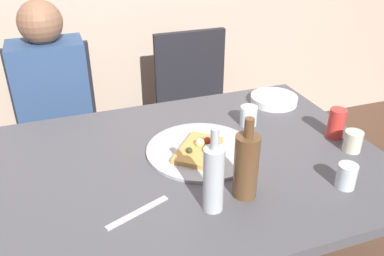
# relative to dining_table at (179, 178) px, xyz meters

# --- Properties ---
(dining_table) EXTENTS (1.52, 1.04, 0.72)m
(dining_table) POSITION_rel_dining_table_xyz_m (0.00, 0.00, 0.00)
(dining_table) COLOR #4C4C51
(dining_table) RESTS_ON ground_plane
(pizza_tray) EXTENTS (0.42, 0.42, 0.01)m
(pizza_tray) POSITION_rel_dining_table_xyz_m (0.10, 0.05, 0.07)
(pizza_tray) COLOR #ADADB2
(pizza_tray) RESTS_ON dining_table
(pizza_slice_last) EXTENTS (0.24, 0.25, 0.05)m
(pizza_slice_last) POSITION_rel_dining_table_xyz_m (0.09, 0.03, 0.09)
(pizza_slice_last) COLOR tan
(pizza_slice_last) RESTS_ON pizza_tray
(wine_bottle) EXTENTS (0.06, 0.06, 0.28)m
(wine_bottle) POSITION_rel_dining_table_xyz_m (0.02, -0.27, 0.18)
(wine_bottle) COLOR #B2BCC1
(wine_bottle) RESTS_ON dining_table
(beer_bottle) EXTENTS (0.08, 0.08, 0.28)m
(beer_bottle) POSITION_rel_dining_table_xyz_m (0.14, -0.24, 0.18)
(beer_bottle) COLOR brown
(beer_bottle) RESTS_ON dining_table
(tumbler_near) EXTENTS (0.06, 0.06, 0.08)m
(tumbler_near) POSITION_rel_dining_table_xyz_m (0.48, -0.32, 0.11)
(tumbler_near) COLOR silver
(tumbler_near) RESTS_ON dining_table
(tumbler_far) EXTENTS (0.07, 0.07, 0.08)m
(tumbler_far) POSITION_rel_dining_table_xyz_m (0.65, -0.14, 0.11)
(tumbler_far) COLOR beige
(tumbler_far) RESTS_ON dining_table
(wine_glass) EXTENTS (0.07, 0.07, 0.08)m
(wine_glass) POSITION_rel_dining_table_xyz_m (0.37, 0.18, 0.11)
(wine_glass) COLOR silver
(wine_glass) RESTS_ON dining_table
(soda_can) EXTENTS (0.07, 0.07, 0.12)m
(soda_can) POSITION_rel_dining_table_xyz_m (0.65, -0.03, 0.13)
(soda_can) COLOR red
(soda_can) RESTS_ON dining_table
(plate_stack) EXTENTS (0.22, 0.22, 0.03)m
(plate_stack) POSITION_rel_dining_table_xyz_m (0.58, 0.34, 0.09)
(plate_stack) COLOR white
(plate_stack) RESTS_ON dining_table
(table_knife) EXTENTS (0.21, 0.10, 0.01)m
(table_knife) POSITION_rel_dining_table_xyz_m (-0.20, -0.22, 0.07)
(table_knife) COLOR #B7B7BC
(table_knife) RESTS_ON dining_table
(chair_left) EXTENTS (0.44, 0.44, 0.90)m
(chair_left) POSITION_rel_dining_table_xyz_m (-0.40, 0.92, -0.14)
(chair_left) COLOR black
(chair_left) RESTS_ON ground_plane
(chair_right) EXTENTS (0.44, 0.44, 0.90)m
(chair_right) POSITION_rel_dining_table_xyz_m (0.41, 0.92, -0.14)
(chair_right) COLOR black
(chair_right) RESTS_ON ground_plane
(guest_in_sweater) EXTENTS (0.36, 0.56, 1.17)m
(guest_in_sweater) POSITION_rel_dining_table_xyz_m (-0.40, 0.77, -0.01)
(guest_in_sweater) COLOR navy
(guest_in_sweater) RESTS_ON ground_plane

